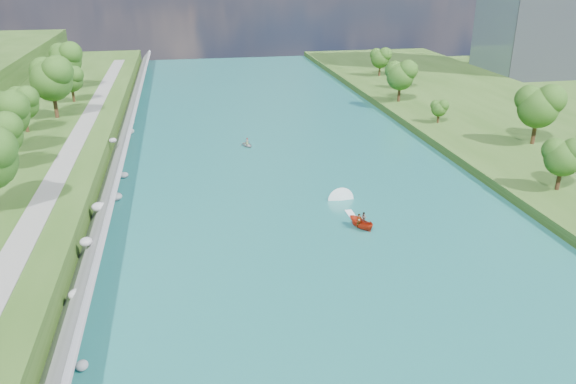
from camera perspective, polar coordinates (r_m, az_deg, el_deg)
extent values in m
plane|color=#2D5119|center=(63.32, 4.42, -6.28)|extent=(260.00, 260.00, 0.00)
cube|color=#195F5F|center=(80.91, 0.77, 0.42)|extent=(55.00, 240.00, 0.10)
cube|color=slate|center=(79.56, -17.78, 0.26)|extent=(3.54, 236.00, 4.05)
ellipsoid|color=gray|center=(49.62, -20.21, -16.21)|extent=(1.00, 1.17, 0.75)
ellipsoid|color=gray|center=(56.56, -20.67, -9.69)|extent=(1.55, 1.49, 0.90)
ellipsoid|color=gray|center=(63.78, -19.82, -4.78)|extent=(1.36, 1.41, 0.93)
ellipsoid|color=gray|center=(73.25, -18.66, -1.44)|extent=(1.85, 1.59, 1.10)
ellipsoid|color=gray|center=(80.08, -17.07, -0.46)|extent=(1.66, 1.93, 0.97)
ellipsoid|color=gray|center=(88.28, -16.34, 1.66)|extent=(1.34, 1.67, 0.76)
ellipsoid|color=gray|center=(96.64, -17.37, 5.03)|extent=(1.25, 1.13, 0.78)
ellipsoid|color=gray|center=(107.55, -15.78, 5.97)|extent=(1.61, 1.56, 1.03)
ellipsoid|color=gray|center=(114.52, -15.72, 6.81)|extent=(1.45, 1.33, 0.82)
cube|color=gray|center=(80.12, -22.63, 1.08)|extent=(3.00, 200.00, 0.10)
ellipsoid|color=#214F15|center=(85.44, -27.07, 5.06)|extent=(5.90, 5.90, 9.83)
ellipsoid|color=#214F15|center=(93.03, -26.60, 6.84)|extent=(6.74, 6.74, 11.23)
ellipsoid|color=#214F15|center=(104.51, -25.33, 7.98)|extent=(5.55, 5.55, 9.26)
ellipsoid|color=#214F15|center=(112.09, -22.87, 10.28)|extent=(7.96, 7.96, 13.27)
ellipsoid|color=#214F15|center=(124.60, -21.17, 10.49)|extent=(5.18, 5.18, 8.63)
ellipsoid|color=#214F15|center=(137.96, -21.63, 12.23)|extent=(7.38, 7.38, 12.29)
ellipsoid|color=#214F15|center=(83.48, 26.13, 2.97)|extent=(5.16, 5.16, 8.61)
ellipsoid|color=#214F15|center=(103.28, 24.05, 7.67)|extent=(7.17, 7.17, 11.95)
ellipsoid|color=#214F15|center=(112.17, 15.10, 8.11)|extent=(3.18, 3.18, 5.30)
ellipsoid|color=#214F15|center=(127.65, 11.33, 11.35)|extent=(6.43, 6.43, 10.72)
ellipsoid|color=#214F15|center=(142.24, 11.93, 11.79)|extent=(4.64, 4.64, 7.73)
ellipsoid|color=#214F15|center=(157.13, 9.35, 13.15)|extent=(5.33, 5.33, 8.88)
imported|color=#B1260E|center=(69.01, 7.42, -3.14)|extent=(2.98, 3.78, 1.39)
imported|color=#66605B|center=(68.32, 7.23, -2.90)|extent=(0.66, 0.45, 1.76)
imported|color=#66605B|center=(69.41, 7.71, -2.62)|extent=(0.92, 0.87, 1.50)
cube|color=white|center=(71.86, 6.67, -2.61)|extent=(0.90, 5.00, 0.06)
imported|color=gray|center=(99.61, -4.16, 4.83)|extent=(2.82, 3.36, 0.60)
imported|color=#66605B|center=(99.44, -4.17, 5.15)|extent=(0.70, 0.58, 1.23)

